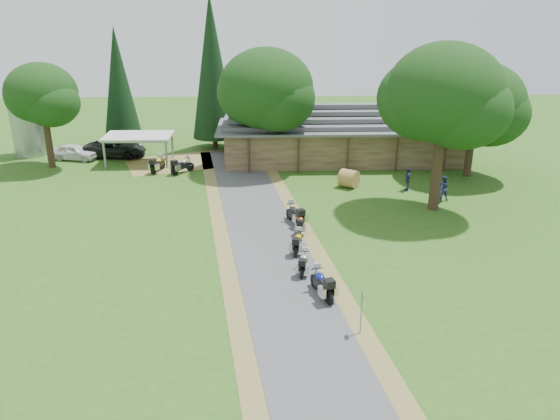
{
  "coord_description": "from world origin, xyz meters",
  "views": [
    {
      "loc": [
        -1.0,
        -23.22,
        12.78
      ],
      "look_at": [
        0.05,
        6.59,
        1.6
      ],
      "focal_mm": 35.0,
      "sensor_mm": 36.0,
      "label": 1
    }
  ],
  "objects_px": {
    "motorcycle_row_b": "(304,262)",
    "silo": "(27,122)",
    "car_dark_suv": "(114,144)",
    "motorcycle_row_c": "(298,241)",
    "motorcycle_row_a": "(322,282)",
    "carport": "(139,149)",
    "motorcycle_carport_b": "(182,165)",
    "motorcycle_row_d": "(301,223)",
    "lodge": "(340,131)",
    "motorcycle_row_e": "(295,213)",
    "hay_bale": "(349,179)",
    "motorcycle_carport_a": "(158,163)",
    "car_white_sedan": "(74,150)"
  },
  "relations": [
    {
      "from": "motorcycle_carport_a",
      "to": "hay_bale",
      "type": "bearing_deg",
      "value": -89.93
    },
    {
      "from": "car_white_sedan",
      "to": "motorcycle_row_a",
      "type": "xyz_separation_m",
      "value": [
        19.22,
        -24.96,
        -0.17
      ]
    },
    {
      "from": "silo",
      "to": "motorcycle_row_d",
      "type": "bearing_deg",
      "value": -39.39
    },
    {
      "from": "silo",
      "to": "motorcycle_row_e",
      "type": "xyz_separation_m",
      "value": [
        23.03,
        -17.85,
        -2.27
      ]
    },
    {
      "from": "car_white_sedan",
      "to": "motorcycle_row_b",
      "type": "height_order",
      "value": "car_white_sedan"
    },
    {
      "from": "motorcycle_carport_b",
      "to": "motorcycle_row_d",
      "type": "bearing_deg",
      "value": -102.21
    },
    {
      "from": "car_white_sedan",
      "to": "hay_bale",
      "type": "bearing_deg",
      "value": -96.02
    },
    {
      "from": "car_dark_suv",
      "to": "motorcycle_row_b",
      "type": "bearing_deg",
      "value": -142.49
    },
    {
      "from": "lodge",
      "to": "motorcycle_carport_b",
      "type": "relative_size",
      "value": 10.47
    },
    {
      "from": "motorcycle_row_b",
      "to": "silo",
      "type": "bearing_deg",
      "value": 54.22
    },
    {
      "from": "motorcycle_row_c",
      "to": "motorcycle_row_a",
      "type": "bearing_deg",
      "value": -159.03
    },
    {
      "from": "silo",
      "to": "hay_bale",
      "type": "bearing_deg",
      "value": -21.05
    },
    {
      "from": "lodge",
      "to": "motorcycle_row_d",
      "type": "height_order",
      "value": "lodge"
    },
    {
      "from": "lodge",
      "to": "motorcycle_row_b",
      "type": "xyz_separation_m",
      "value": [
        -4.91,
        -22.26,
        -1.87
      ]
    },
    {
      "from": "motorcycle_row_b",
      "to": "motorcycle_row_d",
      "type": "xyz_separation_m",
      "value": [
        0.22,
        5.32,
        -0.02
      ]
    },
    {
      "from": "silo",
      "to": "hay_bale",
      "type": "height_order",
      "value": "silo"
    },
    {
      "from": "silo",
      "to": "motorcycle_row_b",
      "type": "bearing_deg",
      "value": -46.65
    },
    {
      "from": "silo",
      "to": "motorcycle_row_a",
      "type": "bearing_deg",
      "value": -48.58
    },
    {
      "from": "car_dark_suv",
      "to": "motorcycle_carport_b",
      "type": "xyz_separation_m",
      "value": [
        6.77,
        -5.34,
        -0.46
      ]
    },
    {
      "from": "car_dark_suv",
      "to": "motorcycle_carport_a",
      "type": "bearing_deg",
      "value": -131.77
    },
    {
      "from": "lodge",
      "to": "motorcycle_row_e",
      "type": "xyz_separation_m",
      "value": [
        -4.96,
        -15.66,
        -1.75
      ]
    },
    {
      "from": "motorcycle_carport_a",
      "to": "motorcycle_row_a",
      "type": "bearing_deg",
      "value": -134.61
    },
    {
      "from": "motorcycle_row_b",
      "to": "motorcycle_row_c",
      "type": "relative_size",
      "value": 0.94
    },
    {
      "from": "silo",
      "to": "motorcycle_row_a",
      "type": "height_order",
      "value": "silo"
    },
    {
      "from": "lodge",
      "to": "carport",
      "type": "xyz_separation_m",
      "value": [
        -17.49,
        -1.04,
        -1.21
      ]
    },
    {
      "from": "car_white_sedan",
      "to": "motorcycle_carport_a",
      "type": "height_order",
      "value": "car_white_sedan"
    },
    {
      "from": "silo",
      "to": "hay_bale",
      "type": "distance_m",
      "value": 29.58
    },
    {
      "from": "motorcycle_row_a",
      "to": "motorcycle_carport_a",
      "type": "relative_size",
      "value": 1.02
    },
    {
      "from": "motorcycle_row_c",
      "to": "motorcycle_carport_b",
      "type": "height_order",
      "value": "motorcycle_carport_b"
    },
    {
      "from": "lodge",
      "to": "carport",
      "type": "bearing_deg",
      "value": -176.6
    },
    {
      "from": "car_dark_suv",
      "to": "motorcycle_row_c",
      "type": "xyz_separation_m",
      "value": [
        15.15,
        -20.82,
        -0.53
      ]
    },
    {
      "from": "motorcycle_row_d",
      "to": "lodge",
      "type": "bearing_deg",
      "value": -8.28
    },
    {
      "from": "car_white_sedan",
      "to": "car_dark_suv",
      "type": "relative_size",
      "value": 0.87
    },
    {
      "from": "motorcycle_row_d",
      "to": "motorcycle_carport_a",
      "type": "bearing_deg",
      "value": 46.6
    },
    {
      "from": "lodge",
      "to": "motorcycle_row_b",
      "type": "distance_m",
      "value": 22.87
    },
    {
      "from": "silo",
      "to": "motorcycle_row_d",
      "type": "height_order",
      "value": "silo"
    },
    {
      "from": "hay_bale",
      "to": "motorcycle_row_b",
      "type": "bearing_deg",
      "value": -107.8
    },
    {
      "from": "car_dark_suv",
      "to": "motorcycle_row_e",
      "type": "xyz_separation_m",
      "value": [
        15.24,
        -16.75,
        -0.45
      ]
    },
    {
      "from": "carport",
      "to": "motorcycle_row_b",
      "type": "xyz_separation_m",
      "value": [
        12.58,
        -21.22,
        -0.65
      ]
    },
    {
      "from": "carport",
      "to": "motorcycle_row_c",
      "type": "distance_m",
      "value": 22.46
    },
    {
      "from": "lodge",
      "to": "car_dark_suv",
      "type": "xyz_separation_m",
      "value": [
        -20.19,
        1.09,
        -1.29
      ]
    },
    {
      "from": "silo",
      "to": "motorcycle_row_e",
      "type": "distance_m",
      "value": 29.23
    },
    {
      "from": "lodge",
      "to": "motorcycle_row_d",
      "type": "xyz_separation_m",
      "value": [
        -4.69,
        -16.94,
        -1.88
      ]
    },
    {
      "from": "motorcycle_row_a",
      "to": "hay_bale",
      "type": "height_order",
      "value": "motorcycle_row_a"
    },
    {
      "from": "hay_bale",
      "to": "motorcycle_carport_b",
      "type": "bearing_deg",
      "value": 162.22
    },
    {
      "from": "motorcycle_row_a",
      "to": "motorcycle_row_b",
      "type": "distance_m",
      "value": 2.55
    },
    {
      "from": "car_white_sedan",
      "to": "motorcycle_carport_a",
      "type": "relative_size",
      "value": 2.59
    },
    {
      "from": "motorcycle_row_d",
      "to": "motorcycle_carport_a",
      "type": "distance_m",
      "value": 17.03
    },
    {
      "from": "car_dark_suv",
      "to": "motorcycle_carport_b",
      "type": "distance_m",
      "value": 8.63
    },
    {
      "from": "carport",
      "to": "car_dark_suv",
      "type": "relative_size",
      "value": 0.94
    }
  ]
}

